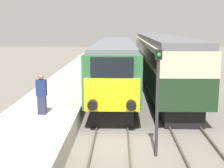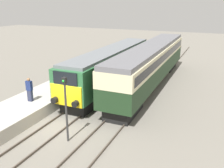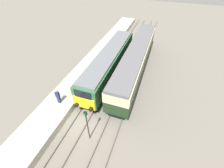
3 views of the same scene
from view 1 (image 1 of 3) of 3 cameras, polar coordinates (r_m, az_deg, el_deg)
name	(u,v)px [view 1 (image 1 of 3)]	position (r m, az deg, el deg)	size (l,w,h in m)	color
ground_plane	(111,141)	(13.32, -0.12, -10.40)	(120.00, 120.00, 0.00)	slate
platform_left	(66,91)	(21.20, -8.47, -1.32)	(3.50, 50.00, 0.87)	#B7B2A8
rails_near_track	(114,108)	(18.05, 0.32, -4.50)	(1.51, 60.00, 0.14)	#4C4238
rails_far_track	(173,109)	(18.31, 11.05, -4.49)	(1.50, 60.00, 0.14)	#4C4238
locomotive	(115,65)	(21.53, 0.54, 3.50)	(2.70, 16.18, 3.72)	black
passenger_carriage	(161,58)	(23.41, 8.99, 4.78)	(2.75, 18.93, 4.04)	black
person_on_platform	(42,95)	(14.15, -12.75, -1.89)	(0.44, 0.26, 1.80)	#2D334C
signal_post	(158,94)	(11.29, 8.32, -1.90)	(0.24, 0.28, 3.96)	#333333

